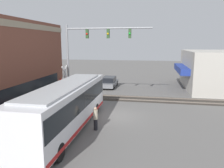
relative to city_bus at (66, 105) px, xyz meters
name	(u,v)px	position (x,y,z in m)	size (l,w,h in m)	color
ground_plane	(115,116)	(3.66, -2.80, -1.83)	(120.00, 120.00, 0.00)	#605E5B
shop_building	(224,70)	(17.10, -15.22, 0.71)	(11.54, 11.13, 5.07)	#B2ADA3
city_bus	(66,105)	(0.00, 0.00, 0.00)	(11.57, 2.59, 3.31)	silver
traffic_signal_gantry	(91,44)	(8.51, 0.52, 4.11)	(0.42, 8.95, 7.95)	gray
crossing_signal	(65,80)	(7.25, 3.07, 0.47)	(1.41, 1.18, 3.81)	gray
rail_track_near	(124,98)	(9.66, -2.80, -1.80)	(2.60, 60.00, 0.15)	#332D28
parked_car_grey	(109,82)	(15.50, 0.00, -1.14)	(4.64, 1.82, 1.48)	slate
pedestrian_at_crossing	(72,93)	(7.74, 2.54, -0.95)	(0.34, 0.34, 1.72)	black
pedestrian_near_bus	(96,118)	(0.42, -1.96, -0.97)	(0.34, 0.34, 1.68)	black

